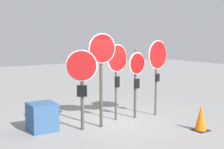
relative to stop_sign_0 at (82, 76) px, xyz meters
name	(u,v)px	position (x,y,z in m)	size (l,w,h in m)	color
ground_plane	(118,121)	(1.33, 0.23, -1.52)	(40.00, 40.00, 0.00)	gray
stop_sign_0	(82,76)	(0.00, 0.00, 0.00)	(0.74, 0.48, 2.22)	#474238
stop_sign_1	(102,63)	(0.61, -0.04, 0.33)	(0.83, 0.16, 2.66)	#474238
stop_sign_2	(117,64)	(1.40, 0.37, 0.22)	(0.83, 0.23, 2.40)	#474238
stop_sign_3	(136,72)	(2.05, 0.24, -0.05)	(0.68, 0.19, 2.16)	#474238
stop_sign_4	(158,60)	(2.82, 0.13, 0.29)	(0.91, 0.22, 2.45)	#474238
traffic_cone_0	(201,118)	(2.71, -1.80, -1.16)	(0.39, 0.39, 0.72)	black
storage_crate	(42,117)	(-0.93, 0.58, -1.13)	(0.71, 0.71, 0.77)	#335684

